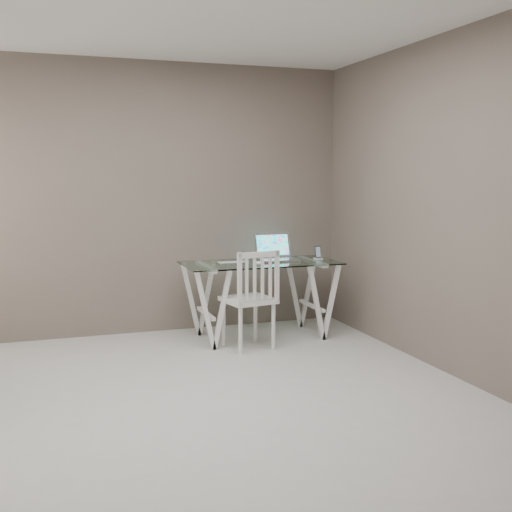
% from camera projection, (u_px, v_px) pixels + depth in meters
% --- Properties ---
extents(room, '(4.50, 4.52, 2.71)m').
position_uv_depth(room, '(198.00, 156.00, 4.23)').
color(room, '#B7B4AF').
rests_on(room, ground).
extents(desk, '(1.50, 0.70, 0.75)m').
position_uv_depth(desk, '(260.00, 299.00, 6.26)').
color(desk, silver).
rests_on(desk, ground).
extents(chair, '(0.49, 0.49, 0.92)m').
position_uv_depth(chair, '(252.00, 295.00, 5.81)').
color(chair, silver).
rests_on(chair, ground).
extents(laptop, '(0.37, 0.34, 0.26)m').
position_uv_depth(laptop, '(276.00, 253.00, 6.41)').
color(laptop, '#B8B8BC').
rests_on(laptop, desk).
extents(keyboard, '(0.30, 0.13, 0.01)m').
position_uv_depth(keyboard, '(233.00, 262.00, 6.17)').
color(keyboard, silver).
rests_on(keyboard, desk).
extents(mouse, '(0.10, 0.06, 0.03)m').
position_uv_depth(mouse, '(258.00, 263.00, 6.05)').
color(mouse, white).
rests_on(mouse, desk).
extents(phone_dock, '(0.07, 0.07, 0.13)m').
position_uv_depth(phone_dock, '(318.00, 256.00, 6.43)').
color(phone_dock, white).
rests_on(phone_dock, desk).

